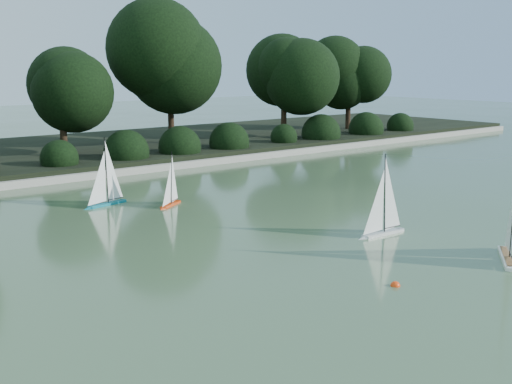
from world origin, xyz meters
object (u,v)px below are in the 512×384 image
Objects in this scene: sailboat_white_a at (380,222)px; sailboat_orange at (169,197)px; sailboat_white_b at (510,239)px; race_buoy at (395,286)px; sailboat_teal at (103,195)px.

sailboat_white_a is 4.50m from sailboat_orange.
sailboat_white_b reaches higher than sailboat_orange.
race_buoy is at bearing 173.14° from sailboat_white_b.
race_buoy is at bearing -92.53° from sailboat_orange.
sailboat_orange reaches higher than race_buoy.
sailboat_orange is at bearing -40.78° from sailboat_teal.
sailboat_white_a reaches higher than sailboat_orange.
sailboat_white_b is 7.81m from sailboat_teal.
sailboat_teal is at bearing 139.22° from sailboat_orange.
sailboat_white_b is at bearing -76.83° from sailboat_white_a.
sailboat_white_b is 14.59× the size of race_buoy.
sailboat_teal is at bearing 116.85° from sailboat_white_a.
race_buoy is (-1.83, -1.80, -0.23)m from sailboat_white_a.
race_buoy is (-0.27, -6.02, -0.19)m from sailboat_orange.
sailboat_white_b reaches higher than sailboat_white_a.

